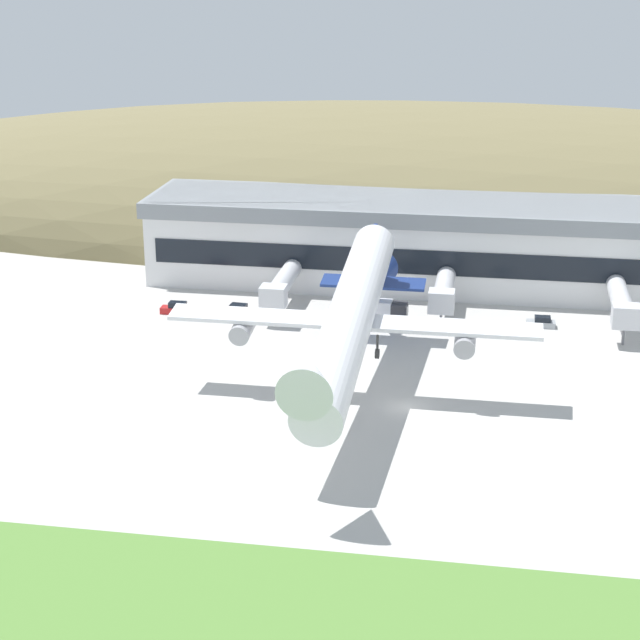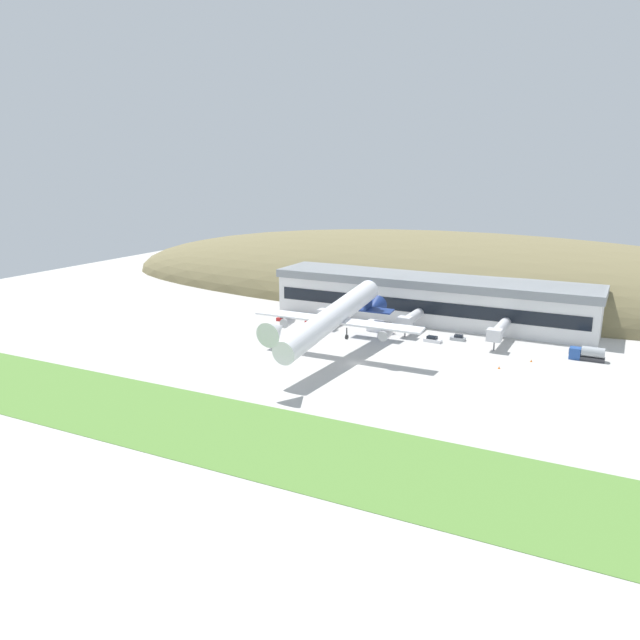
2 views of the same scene
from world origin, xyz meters
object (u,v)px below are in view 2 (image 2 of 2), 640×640
at_px(traffic_cone_0, 531,361).
at_px(cargo_airplane, 334,317).
at_px(terminal_building, 431,296).
at_px(jetway_0, 333,311).
at_px(jetway_1, 410,319).
at_px(fuel_truck, 379,327).
at_px(service_car_0, 433,340).
at_px(box_truck, 587,354).
at_px(service_car_3, 284,319).
at_px(traffic_cone_1, 499,367).
at_px(jetway_2, 499,330).
at_px(service_car_2, 458,338).
at_px(service_car_1, 312,322).

bearing_deg(traffic_cone_0, cargo_airplane, -156.43).
height_order(terminal_building, jetway_0, terminal_building).
xyz_separation_m(jetway_1, fuel_truck, (-7.84, -2.28, -2.55)).
distance_m(jetway_0, jetway_1, 22.01).
relative_size(service_car_0, box_truck, 0.60).
height_order(service_car_3, traffic_cone_1, service_car_3).
relative_size(jetway_0, cargo_airplane, 0.27).
bearing_deg(jetway_2, service_car_2, 178.49).
height_order(box_truck, traffic_cone_1, box_truck).
relative_size(cargo_airplane, traffic_cone_0, 96.55).
height_order(service_car_1, traffic_cone_0, service_car_1).
bearing_deg(terminal_building, jetway_0, -143.44).
bearing_deg(jetway_1, jetway_2, -2.79).
bearing_deg(service_car_0, terminal_building, 109.17).
relative_size(jetway_0, service_car_3, 3.49).
bearing_deg(service_car_0, jetway_1, 146.02).
height_order(terminal_building, traffic_cone_1, terminal_building).
height_order(fuel_truck, traffic_cone_1, fuel_truck).
relative_size(jetway_2, service_car_2, 4.08).
relative_size(service_car_1, traffic_cone_0, 7.16).
bearing_deg(service_car_2, jetway_0, -179.98).
bearing_deg(service_car_1, service_car_3, -176.61).
bearing_deg(service_car_1, jetway_1, 6.42).
xyz_separation_m(terminal_building, fuel_truck, (-8.32, -18.07, -5.74)).
height_order(jetway_1, jetway_2, same).
bearing_deg(cargo_airplane, box_truck, 25.56).
height_order(jetway_1, cargo_airplane, cargo_airplane).
relative_size(jetway_0, jetway_2, 0.97).
height_order(jetway_0, traffic_cone_1, jetway_0).
xyz_separation_m(box_truck, traffic_cone_0, (-11.10, -7.03, -1.24)).
height_order(fuel_truck, traffic_cone_0, fuel_truck).
bearing_deg(service_car_2, traffic_cone_1, -52.82).
xyz_separation_m(service_car_2, box_truck, (30.43, -3.03, 0.93)).
distance_m(jetway_2, service_car_2, 10.54).
distance_m(jetway_0, service_car_2, 35.24).
relative_size(jetway_1, jetway_2, 0.86).
height_order(cargo_airplane, service_car_0, cargo_airplane).
distance_m(service_car_3, fuel_truck, 28.31).
bearing_deg(terminal_building, service_car_2, -52.86).
bearing_deg(jetway_2, service_car_3, -177.60).
bearing_deg(service_car_0, box_truck, 2.18).
bearing_deg(traffic_cone_1, terminal_building, 127.16).
bearing_deg(terminal_building, jetway_1, -91.73).
distance_m(jetway_0, fuel_truck, 14.45).
bearing_deg(fuel_truck, terminal_building, 65.28).
distance_m(cargo_airplane, traffic_cone_1, 37.88).
relative_size(jetway_2, service_car_3, 3.60).
height_order(jetway_1, box_truck, jetway_1).
height_order(cargo_airplane, service_car_2, cargo_airplane).
relative_size(cargo_airplane, service_car_2, 14.81).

